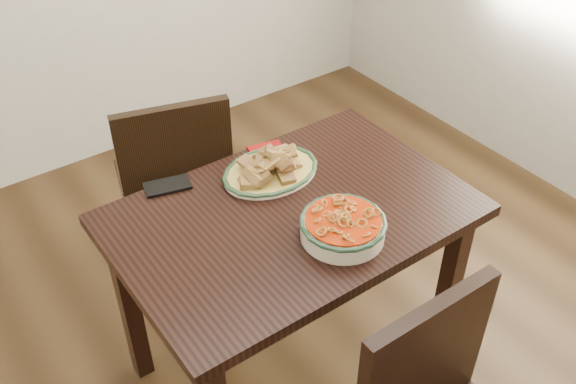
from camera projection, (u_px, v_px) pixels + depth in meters
floor at (292, 361)px, 2.45m from camera, size 3.50×3.50×0.00m
dining_table at (292, 237)px, 2.06m from camera, size 1.10×0.73×0.75m
chair_far at (175, 179)px, 2.53m from camera, size 0.52×0.52×0.89m
fish_plate at (270, 163)px, 2.11m from camera, size 0.33×0.26×0.11m
noodle_bowl at (343, 225)px, 1.87m from camera, size 0.26×0.26×0.08m
smartphone at (168, 186)px, 2.08m from camera, size 0.16×0.11×0.01m
napkin at (268, 152)px, 2.23m from camera, size 0.14×0.12×0.01m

